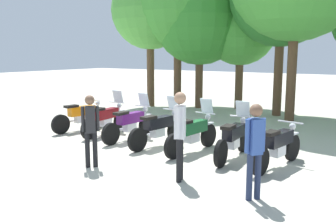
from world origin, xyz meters
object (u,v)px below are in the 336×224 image
motorcycle_3 (158,128)px  tree_3 (241,30)px  tree_1 (178,2)px  motorcycle_0 (81,116)px  person_2 (180,129)px  motorcycle_5 (234,138)px  motorcycle_1 (106,118)px  person_0 (90,126)px  motorcycle_4 (193,133)px  person_1 (255,144)px  motorcycle_6 (278,146)px  tree_0 (150,11)px  motorcycle_2 (130,123)px  tree_2 (200,18)px

motorcycle_3 → tree_3: (-0.87, 7.85, 3.12)m
tree_3 → tree_1: bearing=-153.1°
motorcycle_0 → person_2: 5.89m
motorcycle_5 → person_2: 2.18m
motorcycle_0 → tree_1: size_ratio=0.31×
motorcycle_1 → tree_3: size_ratio=0.41×
motorcycle_0 → person_0: 4.22m
motorcycle_4 → person_1: size_ratio=1.28×
motorcycle_6 → person_1: size_ratio=1.27×
motorcycle_4 → motorcycle_5: bearing=-81.8°
motorcycle_4 → tree_0: 9.52m
person_1 → motorcycle_4: bearing=-5.0°
motorcycle_4 → tree_1: size_ratio=0.31×
tree_1 → motorcycle_2: bearing=-70.2°
tree_0 → tree_1: size_ratio=0.92×
motorcycle_5 → tree_2: size_ratio=0.34×
motorcycle_1 → motorcycle_5: bearing=-97.3°
motorcycle_2 → person_0: bearing=-156.0°
motorcycle_1 → motorcycle_4: 3.40m
motorcycle_4 → tree_1: 9.13m
motorcycle_6 → person_2: size_ratio=1.20×
person_2 → tree_2: bearing=-83.5°
person_2 → tree_1: bearing=-77.8°
motorcycle_4 → tree_1: bearing=41.0°
person_1 → motorcycle_3: bearing=4.8°
tree_0 → person_1: bearing=-45.3°
tree_1 → motorcycle_4: bearing=-55.3°
motorcycle_1 → tree_0: bearing=20.0°
motorcycle_5 → tree_0: bearing=45.4°
person_0 → motorcycle_2: bearing=154.2°
motorcycle_0 → tree_2: 7.77m
motorcycle_4 → motorcycle_5: 1.12m
tree_1 → person_2: bearing=-58.0°
motorcycle_1 → motorcycle_2: bearing=-102.0°
motorcycle_0 → motorcycle_2: 2.25m
person_1 → tree_0: (-8.35, 8.45, 3.55)m
motorcycle_6 → tree_2: (-5.95, 7.23, 3.69)m
motorcycle_2 → motorcycle_4: same height
tree_2 → motorcycle_1: bearing=-87.3°
motorcycle_0 → person_1: (6.94, -2.53, 0.50)m
motorcycle_2 → person_2: bearing=-122.0°
motorcycle_0 → motorcycle_6: (6.75, -0.44, 0.00)m
person_0 → tree_2: (-2.39, 9.52, 3.23)m
person_1 → person_2: bearing=32.4°
motorcycle_5 → person_0: (-2.43, -2.41, 0.44)m
motorcycle_3 → tree_2: (-2.58, 7.11, 3.67)m
motorcycle_3 → tree_1: bearing=35.5°
motorcycle_6 → person_1: person_1 is taller
motorcycle_2 → person_1: (4.69, -2.36, 0.49)m
motorcycle_6 → person_1: (0.20, -2.09, 0.50)m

